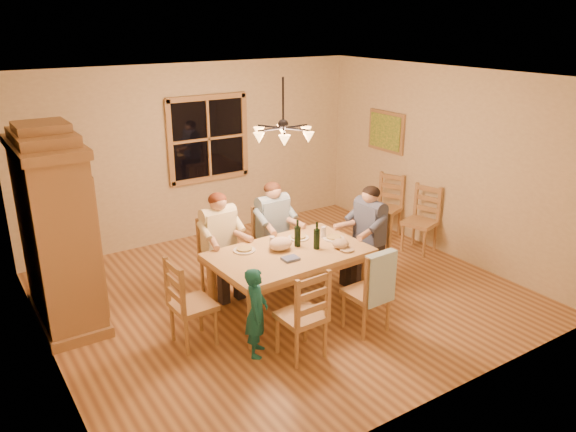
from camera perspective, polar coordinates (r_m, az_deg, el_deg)
floor at (r=7.20m, az=-0.45°, el=-7.95°), size 5.50×5.50×0.00m
ceiling at (r=6.41m, az=-0.51°, el=13.96°), size 5.50×5.00×0.02m
wall_back at (r=8.82m, az=-9.32°, el=6.38°), size 5.50×0.02×2.70m
wall_left at (r=5.77m, az=-24.15°, el=-2.27°), size 0.02×5.00×2.70m
wall_right at (r=8.43m, az=15.53°, el=5.31°), size 0.02×5.00×2.70m
window at (r=8.83m, az=-8.11°, el=7.78°), size 1.30×0.06×1.30m
painting at (r=9.17m, az=9.92°, el=8.45°), size 0.06×0.78×0.64m
chandelier at (r=6.50m, az=-0.50°, el=8.49°), size 0.77×0.68×0.71m
armoire at (r=6.72m, az=-22.36°, el=-1.72°), size 0.66×1.40×2.30m
dining_table at (r=6.56m, az=0.11°, el=-4.43°), size 1.84×1.17×0.76m
chair_far_left at (r=7.15m, az=-6.82°, el=-5.59°), size 0.46×0.44×0.99m
chair_far_right at (r=7.53m, az=-1.47°, el=-4.12°), size 0.46×0.44×0.99m
chair_near_left at (r=5.88m, az=1.34°, el=-11.41°), size 0.46×0.44×0.99m
chair_near_right at (r=6.39m, az=7.92°, el=-8.90°), size 0.46×0.44×0.99m
chair_end_left at (r=6.16m, az=-9.57°, el=-10.14°), size 0.44×0.46×0.99m
chair_end_right at (r=7.44m, az=8.01°, el=-4.63°), size 0.44×0.46×0.99m
adult_woman at (r=6.94m, az=-7.00°, el=-1.57°), size 0.41×0.43×0.87m
adult_plaid_man at (r=7.33m, az=-1.50°, el=-0.27°), size 0.41×0.43×0.87m
adult_slate_man at (r=7.23m, az=8.21°, el=-0.74°), size 0.43×0.41×0.87m
towel at (r=6.09m, az=9.32°, el=-6.28°), size 0.38×0.11×0.58m
wine_bottle_a at (r=6.61m, az=0.97°, el=-1.74°), size 0.08×0.08×0.33m
wine_bottle_b at (r=6.54m, az=2.94°, el=-1.99°), size 0.08×0.08×0.33m
plate_woman at (r=6.55m, az=-4.45°, el=-3.50°), size 0.26×0.26×0.02m
plate_plaid at (r=6.89m, az=1.06°, el=-2.23°), size 0.26×0.26×0.02m
plate_slate at (r=6.89m, az=4.66°, el=-2.28°), size 0.26×0.26×0.02m
wine_glass_a at (r=6.60m, az=-1.62°, el=-2.67°), size 0.06×0.06×0.14m
wine_glass_b at (r=6.91m, az=3.63°, el=-1.66°), size 0.06×0.06×0.14m
cap at (r=6.63m, az=5.37°, el=-2.80°), size 0.20×0.20×0.11m
napkin at (r=6.30m, az=0.25°, el=-4.35°), size 0.19×0.15×0.03m
cloth_bundle at (r=6.53m, az=-0.78°, el=-2.84°), size 0.28×0.22×0.15m
child at (r=5.82m, az=-3.22°, el=-9.73°), size 0.40×0.42×0.97m
chair_spare_front at (r=8.58m, az=13.18°, el=-1.60°), size 0.53×0.54×0.99m
chair_spare_back at (r=9.08m, az=9.78°, el=-0.17°), size 0.55×0.56×0.99m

